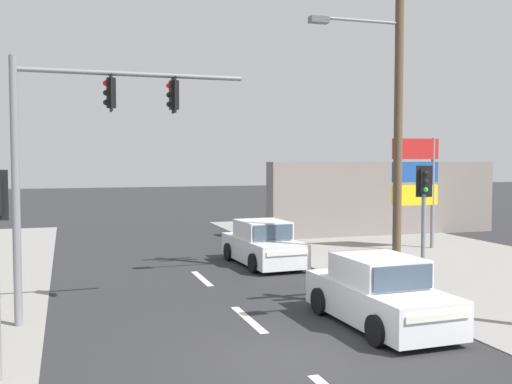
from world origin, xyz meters
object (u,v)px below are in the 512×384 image
at_px(sedan_oncoming_mid, 379,294).
at_px(sedan_oncoming_near, 263,245).
at_px(traffic_signal_mast, 76,141).
at_px(pedestal_signal_right_kerb, 424,208).
at_px(utility_pole_midground_right, 395,91).
at_px(shopping_plaza_sign, 415,177).

distance_m(sedan_oncoming_mid, sedan_oncoming_near, 8.12).
distance_m(traffic_signal_mast, pedestal_signal_right_kerb, 9.07).
height_order(utility_pole_midground_right, pedestal_signal_right_kerb, utility_pole_midground_right).
relative_size(pedestal_signal_right_kerb, shopping_plaza_sign, 0.77).
distance_m(utility_pole_midground_right, traffic_signal_mast, 9.47).
relative_size(traffic_signal_mast, shopping_plaza_sign, 1.30).
xyz_separation_m(sedan_oncoming_mid, sedan_oncoming_near, (-0.05, 8.12, 0.00)).
bearing_deg(utility_pole_midground_right, sedan_oncoming_near, 124.70).
xyz_separation_m(utility_pole_midground_right, sedan_oncoming_near, (-2.81, 4.06, -5.06)).
height_order(utility_pole_midground_right, traffic_signal_mast, utility_pole_midground_right).
distance_m(shopping_plaza_sign, sedan_oncoming_mid, 12.20).
distance_m(traffic_signal_mast, sedan_oncoming_mid, 7.66).
height_order(utility_pole_midground_right, sedan_oncoming_near, utility_pole_midground_right).
distance_m(traffic_signal_mast, sedan_oncoming_near, 9.24).
height_order(traffic_signal_mast, shopping_plaza_sign, traffic_signal_mast).
relative_size(utility_pole_midground_right, traffic_signal_mast, 1.80).
bearing_deg(pedestal_signal_right_kerb, sedan_oncoming_near, 112.63).
bearing_deg(sedan_oncoming_near, traffic_signal_mast, -137.90).
height_order(utility_pole_midground_right, shopping_plaza_sign, utility_pole_midground_right).
distance_m(pedestal_signal_right_kerb, sedan_oncoming_near, 6.80).
bearing_deg(sedan_oncoming_mid, utility_pole_midground_right, 55.89).
height_order(pedestal_signal_right_kerb, shopping_plaza_sign, shopping_plaza_sign).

